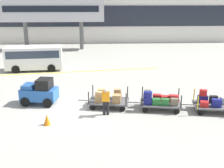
# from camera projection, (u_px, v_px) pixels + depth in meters

# --- Properties ---
(ground_plane) EXTENTS (120.00, 120.00, 0.00)m
(ground_plane) POSITION_uv_depth(u_px,v_px,m) (82.00, 110.00, 15.99)
(ground_plane) COLOR #9E9B91
(apron_lead_line) EXTENTS (20.01, 2.77, 0.01)m
(apron_lead_line) POSITION_uv_depth(u_px,v_px,m) (44.00, 73.00, 23.84)
(apron_lead_line) COLOR yellow
(apron_lead_line) RESTS_ON ground_plane
(terminal_building) EXTENTS (49.21, 2.51, 6.78)m
(terminal_building) POSITION_uv_depth(u_px,v_px,m) (90.00, 18.00, 39.78)
(terminal_building) COLOR silver
(terminal_building) RESTS_ON ground_plane
(jet_bridge) EXTENTS (14.40, 3.00, 6.02)m
(jet_bridge) POSITION_uv_depth(u_px,v_px,m) (39.00, 11.00, 33.39)
(jet_bridge) COLOR #B7B7BC
(jet_bridge) RESTS_ON ground_plane
(baggage_tug) EXTENTS (2.26, 1.54, 1.58)m
(baggage_tug) POSITION_uv_depth(u_px,v_px,m) (40.00, 92.00, 16.72)
(baggage_tug) COLOR #2659A5
(baggage_tug) RESTS_ON ground_plane
(baggage_cart_lead) EXTENTS (3.08, 1.78, 1.10)m
(baggage_cart_lead) POSITION_uv_depth(u_px,v_px,m) (108.00, 98.00, 16.31)
(baggage_cart_lead) COLOR #4C4C4F
(baggage_cart_lead) RESTS_ON ground_plane
(baggage_cart_middle) EXTENTS (3.08, 1.78, 1.15)m
(baggage_cart_middle) POSITION_uv_depth(u_px,v_px,m) (159.00, 101.00, 15.97)
(baggage_cart_middle) COLOR #4C4C4F
(baggage_cart_middle) RESTS_ON ground_plane
(baggage_cart_tail) EXTENTS (3.08, 1.78, 1.16)m
(baggage_cart_tail) POSITION_uv_depth(u_px,v_px,m) (213.00, 103.00, 15.70)
(baggage_cart_tail) COLOR #4C4C4F
(baggage_cart_tail) RESTS_ON ground_plane
(baggage_handler) EXTENTS (0.44, 0.46, 1.56)m
(baggage_handler) POSITION_uv_depth(u_px,v_px,m) (106.00, 100.00, 15.05)
(baggage_handler) COLOR black
(baggage_handler) RESTS_ON ground_plane
(shuttle_van) EXTENTS (4.94, 2.31, 2.10)m
(shuttle_van) POSITION_uv_depth(u_px,v_px,m) (34.00, 56.00, 24.51)
(shuttle_van) COLOR white
(shuttle_van) RESTS_ON ground_plane
(safety_cone_near) EXTENTS (0.36, 0.36, 0.55)m
(safety_cone_near) POSITION_uv_depth(u_px,v_px,m) (47.00, 120.00, 14.06)
(safety_cone_near) COLOR orange
(safety_cone_near) RESTS_ON ground_plane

